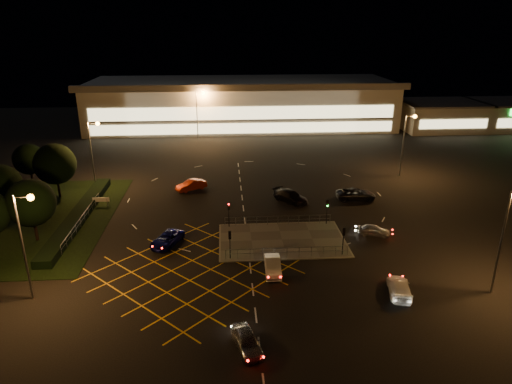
{
  "coord_description": "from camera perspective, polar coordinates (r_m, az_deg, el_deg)",
  "views": [
    {
      "loc": [
        -4.29,
        -48.74,
        23.43
      ],
      "look_at": [
        -0.23,
        8.78,
        2.0
      ],
      "focal_mm": 32.0,
      "sensor_mm": 36.0,
      "label": 1
    }
  ],
  "objects": [
    {
      "name": "car_near_silver",
      "position": [
        36.52,
        -1.16,
        -18.09
      ],
      "size": [
        2.69,
        4.46,
        1.42
      ],
      "primitive_type": "imported",
      "rotation": [
        0.0,
        0.0,
        0.26
      ],
      "color": "#B0B4B7",
      "rests_on": "ground"
    },
    {
      "name": "car_queue_white",
      "position": [
        46.0,
        2.11,
        -9.23
      ],
      "size": [
        1.64,
        4.38,
        1.43
      ],
      "primitive_type": "imported",
      "rotation": [
        0.0,
        0.0,
        6.25
      ],
      "color": "silver",
      "rests_on": "ground"
    },
    {
      "name": "ground",
      "position": [
        54.25,
        0.9,
        -5.2
      ],
      "size": [
        180.0,
        180.0,
        0.0
      ],
      "primitive_type": "plane",
      "color": "black",
      "rests_on": "ground"
    },
    {
      "name": "car_far_dkgrey",
      "position": [
        63.57,
        4.36,
        -0.54
      ],
      "size": [
        5.21,
        5.58,
        1.58
      ],
      "primitive_type": "imported",
      "rotation": [
        0.0,
        0.0,
        0.7
      ],
      "color": "black",
      "rests_on": "ground"
    },
    {
      "name": "supermarket",
      "position": [
        112.25,
        -1.83,
        11.09
      ],
      "size": [
        72.0,
        26.5,
        10.5
      ],
      "color": "beige",
      "rests_on": "ground"
    },
    {
      "name": "car_approach_white",
      "position": [
        44.62,
        17.49,
        -11.33
      ],
      "size": [
        2.89,
        4.98,
        1.36
      ],
      "primitive_type": "imported",
      "rotation": [
        0.0,
        0.0,
        2.92
      ],
      "color": "white",
      "rests_on": "ground"
    },
    {
      "name": "signal_ne",
      "position": [
        56.29,
        8.89,
        -1.85
      ],
      "size": [
        0.28,
        0.3,
        3.15
      ],
      "color": "black",
      "rests_on": "pedestrian_island"
    },
    {
      "name": "car_circ_red",
      "position": [
        68.52,
        -8.11,
        0.86
      ],
      "size": [
        4.77,
        3.87,
        1.53
      ],
      "primitive_type": "imported",
      "rotation": [
        0.0,
        0.0,
        5.28
      ],
      "color": "#9B230B",
      "rests_on": "ground"
    },
    {
      "name": "car_east_grey",
      "position": [
        65.78,
        12.38,
        -0.26
      ],
      "size": [
        5.59,
        2.67,
        1.54
      ],
      "primitive_type": "imported",
      "rotation": [
        0.0,
        0.0,
        1.55
      ],
      "color": "black",
      "rests_on": "ground"
    },
    {
      "name": "car_left_blue",
      "position": [
        52.29,
        -11.07,
        -5.82
      ],
      "size": [
        3.98,
        5.34,
        1.35
      ],
      "primitive_type": "imported",
      "rotation": [
        0.0,
        0.0,
        5.87
      ],
      "color": "#0E0F57",
      "rests_on": "ground"
    },
    {
      "name": "streetlight_sw",
      "position": [
        43.97,
        -26.88,
        -4.52
      ],
      "size": [
        1.78,
        0.56,
        10.03
      ],
      "color": "slate",
      "rests_on": "ground"
    },
    {
      "name": "streetlight_ne",
      "position": [
        76.39,
        18.29,
        6.6
      ],
      "size": [
        1.78,
        0.56,
        10.03
      ],
      "color": "slate",
      "rests_on": "ground"
    },
    {
      "name": "tree_b",
      "position": [
        64.17,
        -29.39,
        0.65
      ],
      "size": [
        5.4,
        5.4,
        7.35
      ],
      "color": "black",
      "rests_on": "ground"
    },
    {
      "name": "streetlight_nw",
      "position": [
        71.49,
        -19.64,
        5.55
      ],
      "size": [
        1.78,
        0.56,
        10.03
      ],
      "color": "slate",
      "rests_on": "ground"
    },
    {
      "name": "retail_unit_a",
      "position": [
        116.14,
        21.98,
        8.9
      ],
      "size": [
        18.8,
        14.8,
        6.35
      ],
      "color": "beige",
      "rests_on": "ground"
    },
    {
      "name": "retail_unit_b",
      "position": [
        123.9,
        28.73,
        8.53
      ],
      "size": [
        14.8,
        14.8,
        6.35
      ],
      "color": "beige",
      "rests_on": "ground"
    },
    {
      "name": "signal_sw",
      "position": [
        47.66,
        -3.29,
        -5.88
      ],
      "size": [
        0.28,
        0.3,
        3.15
      ],
      "rotation": [
        0.0,
        0.0,
        3.14
      ],
      "color": "black",
      "rests_on": "pedestrian_island"
    },
    {
      "name": "signal_nw",
      "position": [
        54.94,
        -3.43,
        -2.2
      ],
      "size": [
        0.28,
        0.3,
        3.15
      ],
      "color": "black",
      "rests_on": "pedestrian_island"
    },
    {
      "name": "car_right_silver",
      "position": [
        55.3,
        14.52,
        -4.66
      ],
      "size": [
        4.01,
        2.62,
        1.27
      ],
      "primitive_type": "imported",
      "rotation": [
        0.0,
        0.0,
        1.24
      ],
      "color": "silver",
      "rests_on": "ground"
    },
    {
      "name": "grass_verge",
      "position": [
        64.08,
        -25.46,
        -3.12
      ],
      "size": [
        18.0,
        30.0,
        0.08
      ],
      "primitive_type": "cube",
      "color": "black",
      "rests_on": "ground"
    },
    {
      "name": "streetlight_far_right",
      "position": [
        106.02,
        15.41,
        10.52
      ],
      "size": [
        1.78,
        0.56,
        10.03
      ],
      "color": "slate",
      "rests_on": "ground"
    },
    {
      "name": "streetlight_se",
      "position": [
        45.86,
        29.06,
        -3.92
      ],
      "size": [
        1.78,
        0.56,
        10.03
      ],
      "color": "slate",
      "rests_on": "ground"
    },
    {
      "name": "signal_se",
      "position": [
        49.22,
        10.88,
        -5.35
      ],
      "size": [
        0.28,
        0.3,
        3.15
      ],
      "rotation": [
        0.0,
        0.0,
        3.14
      ],
      "color": "black",
      "rests_on": "pedestrian_island"
    },
    {
      "name": "tree_c",
      "position": [
        69.57,
        -23.83,
        3.21
      ],
      "size": [
        5.76,
        5.76,
        7.84
      ],
      "color": "black",
      "rests_on": "ground"
    },
    {
      "name": "tree_d",
      "position": [
        77.36,
        -26.52,
        3.68
      ],
      "size": [
        4.68,
        4.68,
        6.37
      ],
      "color": "black",
      "rests_on": "ground"
    },
    {
      "name": "pedestrian_island",
      "position": [
        52.64,
        3.27,
        -6.01
      ],
      "size": [
        14.0,
        9.0,
        0.12
      ],
      "primitive_type": "cube",
      "color": "#4C4944",
      "rests_on": "ground"
    },
    {
      "name": "hedge",
      "position": [
        62.23,
        -21.23,
        -2.7
      ],
      "size": [
        2.0,
        26.0,
        1.0
      ],
      "primitive_type": "cube",
      "color": "black",
      "rests_on": "ground"
    },
    {
      "name": "streetlight_far_left",
      "position": [
        98.34,
        -7.16,
        10.36
      ],
      "size": [
        1.78,
        0.56,
        10.03
      ],
      "color": "slate",
      "rests_on": "ground"
    },
    {
      "name": "tree_e",
      "position": [
        56.57,
        -26.33,
        -1.22
      ],
      "size": [
        5.4,
        5.4,
        7.35
      ],
      "color": "black",
      "rests_on": "ground"
    }
  ]
}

